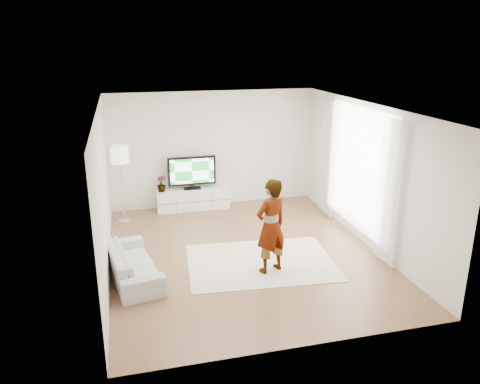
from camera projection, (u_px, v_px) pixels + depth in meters
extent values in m
plane|color=olive|center=(244.00, 253.00, 9.04)|extent=(6.00, 6.00, 0.00)
plane|color=white|center=(244.00, 108.00, 8.18)|extent=(6.00, 6.00, 0.00)
cube|color=silver|center=(103.00, 195.00, 8.03)|extent=(0.02, 6.00, 2.80)
cube|color=silver|center=(367.00, 175.00, 9.20)|extent=(0.02, 6.00, 2.80)
cube|color=silver|center=(213.00, 149.00, 11.38)|extent=(5.00, 0.02, 2.80)
cube|color=silver|center=(305.00, 252.00, 5.85)|extent=(5.00, 0.02, 2.80)
cube|color=white|center=(359.00, 169.00, 9.45)|extent=(0.01, 2.60, 2.50)
cube|color=white|center=(389.00, 193.00, 8.27)|extent=(0.04, 0.70, 2.60)
cube|color=white|center=(328.00, 159.00, 10.66)|extent=(0.04, 0.70, 2.60)
cube|color=white|center=(193.00, 199.00, 11.39)|extent=(1.75, 0.49, 0.49)
cube|color=black|center=(195.00, 202.00, 11.16)|extent=(1.70, 0.00, 0.01)
cube|color=black|center=(176.00, 204.00, 11.05)|extent=(0.01, 0.00, 0.43)
cube|color=black|center=(213.00, 201.00, 11.26)|extent=(0.01, 0.00, 0.43)
cube|color=black|center=(192.00, 188.00, 11.33)|extent=(0.41, 0.23, 0.02)
cube|color=black|center=(192.00, 186.00, 11.32)|extent=(0.08, 0.05, 0.08)
cube|color=black|center=(192.00, 171.00, 11.20)|extent=(1.15, 0.06, 0.70)
cube|color=#168931|center=(192.00, 171.00, 11.16)|extent=(1.05, 0.01, 0.60)
cube|color=white|center=(224.00, 183.00, 11.46)|extent=(0.06, 0.15, 0.20)
cube|color=#4CB2FF|center=(224.00, 183.00, 11.39)|extent=(0.01, 0.00, 0.11)
imported|color=#3F7238|center=(161.00, 184.00, 11.08)|extent=(0.26, 0.26, 0.38)
cube|color=beige|center=(261.00, 262.00, 8.66)|extent=(2.83, 2.15, 0.01)
imported|color=#334772|center=(271.00, 226.00, 8.07)|extent=(0.73, 0.61, 1.70)
imported|color=beige|center=(133.00, 263.00, 8.04)|extent=(1.02, 1.94, 0.54)
cylinder|color=silver|center=(125.00, 221.00, 10.64)|extent=(0.30, 0.30, 0.02)
cylinder|color=silver|center=(123.00, 192.00, 10.43)|extent=(0.04, 0.04, 1.35)
cylinder|color=white|center=(120.00, 155.00, 10.17)|extent=(0.39, 0.39, 0.38)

